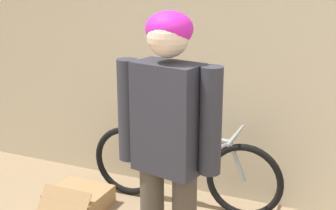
{
  "coord_description": "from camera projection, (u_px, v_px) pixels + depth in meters",
  "views": [
    {
      "loc": [
        0.62,
        -1.27,
        1.9
      ],
      "look_at": [
        -0.34,
        0.93,
        1.19
      ],
      "focal_mm": 50.0,
      "sensor_mm": 36.0,
      "label": 1
    }
  ],
  "objects": [
    {
      "name": "bicycle",
      "position": [
        183.0,
        168.0,
        3.81
      ],
      "size": [
        1.63,
        0.46,
        0.69
      ],
      "rotation": [
        0.0,
        0.0,
        0.02
      ],
      "color": "black",
      "rests_on": "ground_plane"
    },
    {
      "name": "person",
      "position": [
        168.0,
        137.0,
        2.56
      ],
      "size": [
        0.6,
        0.28,
        1.69
      ],
      "rotation": [
        0.0,
        0.0,
        -0.2
      ],
      "color": "#4C4238",
      "rests_on": "ground_plane"
    },
    {
      "name": "wall_back",
      "position": [
        283.0,
        50.0,
        3.56
      ],
      "size": [
        8.0,
        0.07,
        2.6
      ],
      "color": "beige",
      "rests_on": "ground_plane"
    },
    {
      "name": "cardboard_box",
      "position": [
        79.0,
        199.0,
        3.84
      ],
      "size": [
        0.46,
        0.48,
        0.23
      ],
      "color": "#A87F51",
      "rests_on": "ground_plane"
    }
  ]
}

